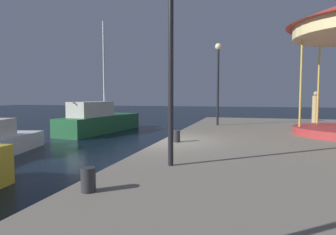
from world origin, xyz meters
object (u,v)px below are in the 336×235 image
(bollard_center, at_px, (177,136))
(person_by_the_water, at_px, (315,109))
(lamp_post_far_end, at_px, (218,70))
(sailboat_green, at_px, (99,121))
(lamp_post_mid_promenade, at_px, (171,33))
(bollard_south, at_px, (88,180))

(bollard_center, distance_m, person_by_the_water, 10.20)
(lamp_post_far_end, bearing_deg, sailboat_green, 170.40)
(lamp_post_mid_promenade, relative_size, lamp_post_far_end, 0.98)
(bollard_center, relative_size, bollard_south, 1.00)
(lamp_post_far_end, bearing_deg, lamp_post_mid_promenade, -90.50)
(lamp_post_far_end, bearing_deg, bollard_south, -94.44)
(lamp_post_mid_promenade, bearing_deg, sailboat_green, 125.19)
(sailboat_green, relative_size, lamp_post_mid_promenade, 1.71)
(bollard_center, bearing_deg, sailboat_green, 132.81)
(lamp_post_mid_promenade, height_order, bollard_south, lamp_post_mid_promenade)
(sailboat_green, relative_size, bollard_south, 18.35)
(bollard_center, xyz_separation_m, person_by_the_water, (5.96, 8.25, 0.66))
(lamp_post_far_end, xyz_separation_m, bollard_south, (-0.91, -11.77, -2.79))
(bollard_south, bearing_deg, lamp_post_mid_promenade, 68.56)
(sailboat_green, bearing_deg, lamp_post_mid_promenade, -54.81)
(lamp_post_far_end, distance_m, person_by_the_water, 5.95)
(sailboat_green, xyz_separation_m, person_by_the_water, (13.03, 0.62, 0.89))
(bollard_center, xyz_separation_m, bollard_south, (-0.16, -5.46, 0.00))
(bollard_center, height_order, bollard_south, same)
(sailboat_green, relative_size, person_by_the_water, 3.99)
(bollard_south, bearing_deg, lamp_post_far_end, 85.56)
(lamp_post_far_end, xyz_separation_m, person_by_the_water, (5.21, 1.95, -2.13))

